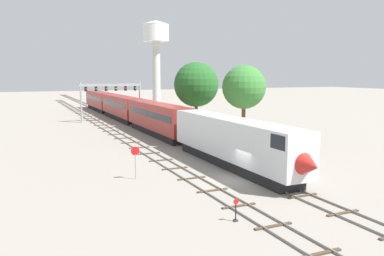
{
  "coord_description": "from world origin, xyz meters",
  "views": [
    {
      "loc": [
        -17.12,
        -28.57,
        9.03
      ],
      "look_at": [
        1.0,
        12.0,
        3.0
      ],
      "focal_mm": 36.83,
      "sensor_mm": 36.0,
      "label": 1
    }
  ],
  "objects": [
    {
      "name": "switch_stand",
      "position": [
        -5.1,
        -8.3,
        0.52
      ],
      "size": [
        0.36,
        0.24,
        1.46
      ],
      "color": "black",
      "rests_on": "ground"
    },
    {
      "name": "signal_gantry",
      "position": [
        -0.25,
        47.71,
        5.66
      ],
      "size": [
        12.1,
        0.49,
        7.65
      ],
      "color": "#999BA0",
      "rests_on": "ground"
    },
    {
      "name": "trackside_tree_mid",
      "position": [
        10.35,
        31.23,
        7.39
      ],
      "size": [
        7.45,
        7.45,
        11.13
      ],
      "color": "brown",
      "rests_on": "ground"
    },
    {
      "name": "trackside_tree_left",
      "position": [
        12.46,
        19.57,
        7.26
      ],
      "size": [
        6.21,
        6.21,
        10.4
      ],
      "color": "brown",
      "rests_on": "ground"
    },
    {
      "name": "track_main",
      "position": [
        2.0,
        60.0,
        0.07
      ],
      "size": [
        2.6,
        200.0,
        0.16
      ],
      "color": "slate",
      "rests_on": "ground"
    },
    {
      "name": "stop_sign",
      "position": [
        -8.0,
        3.89,
        1.87
      ],
      "size": [
        0.76,
        0.08,
        2.88
      ],
      "color": "gray",
      "rests_on": "ground"
    },
    {
      "name": "track_near",
      "position": [
        -3.5,
        40.0,
        0.07
      ],
      "size": [
        2.6,
        160.0,
        0.16
      ],
      "color": "slate",
      "rests_on": "ground"
    },
    {
      "name": "passenger_train",
      "position": [
        2.0,
        38.71,
        2.6
      ],
      "size": [
        3.04,
        90.04,
        4.8
      ],
      "color": "silver",
      "rests_on": "ground"
    },
    {
      "name": "ground_plane",
      "position": [
        0.0,
        0.0,
        0.0
      ],
      "size": [
        400.0,
        400.0,
        0.0
      ],
      "primitive_type": "plane",
      "color": "gray"
    },
    {
      "name": "water_tower",
      "position": [
        25.24,
        94.97,
        20.15
      ],
      "size": [
        8.52,
        8.52,
        26.39
      ],
      "color": "beige",
      "rests_on": "ground"
    }
  ]
}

